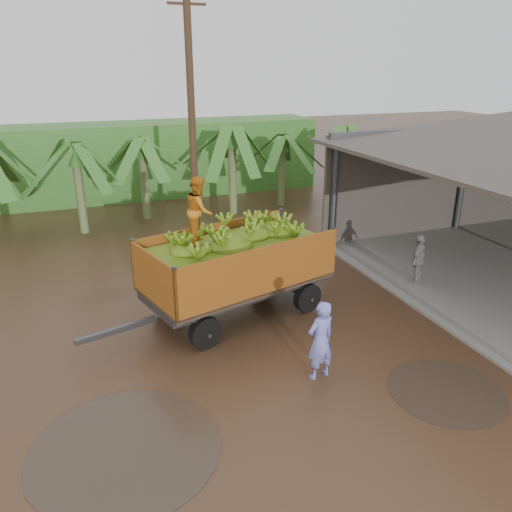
% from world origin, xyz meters
% --- Properties ---
extents(ground, '(100.00, 100.00, 0.00)m').
position_xyz_m(ground, '(0.00, 0.00, 0.00)').
color(ground, black).
rests_on(ground, ground).
extents(hedge_north, '(22.00, 3.00, 3.60)m').
position_xyz_m(hedge_north, '(-2.00, 16.00, 1.80)').
color(hedge_north, '#2D661E').
rests_on(hedge_north, ground).
extents(banana_trailer, '(6.77, 3.51, 3.85)m').
position_xyz_m(banana_trailer, '(0.37, 1.94, 1.46)').
color(banana_trailer, orange).
rests_on(banana_trailer, ground).
extents(man_blue, '(0.72, 0.55, 1.79)m').
position_xyz_m(man_blue, '(1.08, -1.45, 0.89)').
color(man_blue, '#7278CF').
rests_on(man_blue, ground).
extents(man_grey, '(1.01, 0.86, 1.62)m').
position_xyz_m(man_grey, '(6.05, 1.79, 0.81)').
color(man_grey, gray).
rests_on(man_grey, ground).
extents(utility_pole, '(1.20, 0.24, 8.62)m').
position_xyz_m(utility_pole, '(0.57, 6.92, 4.37)').
color(utility_pole, '#47301E').
rests_on(utility_pole, ground).
extents(banana_plants, '(23.94, 20.48, 3.96)m').
position_xyz_m(banana_plants, '(-4.19, 7.28, 1.84)').
color(banana_plants, '#2D661E').
rests_on(banana_plants, ground).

